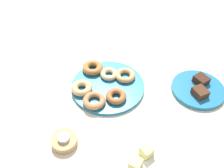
{
  "coord_description": "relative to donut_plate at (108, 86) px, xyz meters",
  "views": [
    {
      "loc": [
        0.42,
        0.6,
        0.76
      ],
      "look_at": [
        0.0,
        0.03,
        0.04
      ],
      "focal_mm": 39.59,
      "sensor_mm": 36.0,
      "label": 1
    }
  ],
  "objects": [
    {
      "name": "donut_1",
      "position": [
        0.1,
        -0.04,
        0.02
      ],
      "size": [
        0.09,
        0.09,
        0.03
      ],
      "primitive_type": "torus",
      "rotation": [
        0.0,
        0.0,
        1.49
      ],
      "color": "tan",
      "rests_on": "donut_plate"
    },
    {
      "name": "fruit_bowl",
      "position": [
        0.12,
        0.35,
        0.01
      ],
      "size": [
        0.16,
        0.16,
        0.04
      ],
      "primitive_type": "cylinder",
      "color": "silver",
      "rests_on": "ground_plane"
    },
    {
      "name": "brownie_far",
      "position": [
        -0.27,
        0.27,
        0.02
      ],
      "size": [
        0.06,
        0.06,
        0.03
      ],
      "primitive_type": "cube",
      "rotation": [
        0.0,
        0.0,
        -0.19
      ],
      "color": "#472819",
      "rests_on": "cake_plate"
    },
    {
      "name": "cake_plate",
      "position": [
        -0.29,
        0.24,
        0.0
      ],
      "size": [
        0.22,
        0.22,
        0.02
      ],
      "primitive_type": "cylinder",
      "color": "#1E6B93",
      "rests_on": "ground_plane"
    },
    {
      "name": "donut_3",
      "position": [
        0.1,
        0.05,
        0.02
      ],
      "size": [
        0.1,
        0.1,
        0.02
      ],
      "primitive_type": "torus",
      "rotation": [
        0.0,
        0.0,
        1.68
      ],
      "color": "#B27547",
      "rests_on": "donut_plate"
    },
    {
      "name": "melon_chunk_left",
      "position": [
        0.1,
        0.35,
        0.05
      ],
      "size": [
        0.04,
        0.04,
        0.04
      ],
      "primitive_type": "cube",
      "rotation": [
        0.0,
        0.0,
        0.04
      ],
      "color": "#DBD67A",
      "rests_on": "fruit_bowl"
    },
    {
      "name": "ground_plane",
      "position": [
        0.0,
        0.0,
        -0.01
      ],
      "size": [
        2.4,
        2.4,
        0.0
      ],
      "primitive_type": "plane",
      "color": "beige"
    },
    {
      "name": "brownie_near",
      "position": [
        -0.33,
        0.22,
        0.02
      ],
      "size": [
        0.05,
        0.06,
        0.03
      ],
      "primitive_type": "cube",
      "rotation": [
        0.0,
        0.0,
        -0.03
      ],
      "color": "#381E14",
      "rests_on": "cake_plate"
    },
    {
      "name": "donut_4",
      "position": [
        -0.09,
        0.01,
        0.02
      ],
      "size": [
        0.09,
        0.09,
        0.02
      ],
      "primitive_type": "torus",
      "rotation": [
        0.0,
        0.0,
        6.25
      ],
      "color": "tan",
      "rests_on": "donut_plate"
    },
    {
      "name": "candle_holder",
      "position": [
        0.28,
        0.13,
        0.01
      ],
      "size": [
        0.09,
        0.09,
        0.03
      ],
      "primitive_type": "cylinder",
      "color": "tan",
      "rests_on": "ground_plane"
    },
    {
      "name": "donut_5",
      "position": [
        0.02,
        0.08,
        0.02
      ],
      "size": [
        0.09,
        0.09,
        0.03
      ],
      "primitive_type": "torus",
      "rotation": [
        0.0,
        0.0,
        3.09
      ],
      "color": "#995B2D",
      "rests_on": "donut_plate"
    },
    {
      "name": "donut_0",
      "position": [
        -0.04,
        -0.04,
        0.02
      ],
      "size": [
        0.11,
        0.11,
        0.02
      ],
      "primitive_type": "torus",
      "rotation": [
        0.0,
        0.0,
        0.84
      ],
      "color": "#EABC84",
      "rests_on": "donut_plate"
    },
    {
      "name": "tealight",
      "position": [
        0.28,
        0.13,
        0.03
      ],
      "size": [
        0.04,
        0.04,
        0.01
      ],
      "primitive_type": "cylinder",
      "color": "silver",
      "rests_on": "candle_holder"
    },
    {
      "name": "donut_2",
      "position": [
        0.0,
        -0.12,
        0.02
      ],
      "size": [
        0.12,
        0.12,
        0.03
      ],
      "primitive_type": "torus",
      "rotation": [
        0.0,
        0.0,
        1.88
      ],
      "color": "#AD6B33",
      "rests_on": "donut_plate"
    },
    {
      "name": "donut_plate",
      "position": [
        0.0,
        0.0,
        0.0
      ],
      "size": [
        0.31,
        0.31,
        0.01
      ],
      "primitive_type": "cylinder",
      "color": "#1E6B93",
      "rests_on": "ground_plane"
    },
    {
      "name": "melon_chunk_right",
      "position": [
        0.15,
        0.36,
        0.05
      ],
      "size": [
        0.05,
        0.05,
        0.04
      ],
      "primitive_type": "cube",
      "rotation": [
        0.0,
        0.0,
        0.43
      ],
      "color": "#DBD67A",
      "rests_on": "fruit_bowl"
    }
  ]
}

